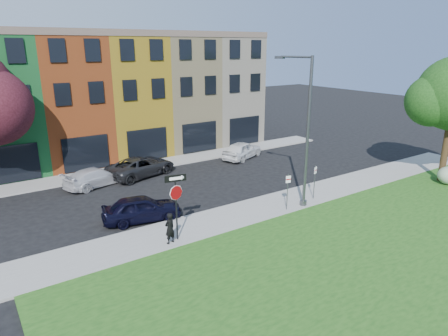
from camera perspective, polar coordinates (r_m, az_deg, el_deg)
ground at (r=21.02m, az=7.50°, el=-9.40°), size 120.00×120.00×0.00m
sidewalk_near at (r=24.25m, az=6.39°, el=-5.47°), size 40.00×3.00×0.12m
sidewalk_far at (r=31.89m, az=-14.85°, el=-0.37°), size 40.00×2.40×0.12m
rowhouse_block at (r=36.82m, az=-17.99°, el=9.53°), size 30.00×10.12×10.00m
stop_sign at (r=19.28m, az=-6.87°, el=-3.76°), size 1.04×0.25×3.37m
man at (r=19.60m, az=-7.76°, el=-8.53°), size 0.77×0.68×1.57m
sedan_near at (r=22.57m, az=-11.67°, el=-5.67°), size 3.38×4.95×1.46m
parked_car_silver at (r=28.90m, az=-17.91°, el=-1.23°), size 4.38×5.49×1.29m
parked_car_dark at (r=30.24m, az=-11.77°, el=0.24°), size 5.15×6.54×1.47m
parked_car_white at (r=34.25m, az=2.61°, el=2.60°), size 4.97×5.68×1.50m
street_lamp at (r=23.43m, az=11.44°, el=4.89°), size 0.93×2.53×8.70m
parking_sign_a at (r=23.32m, az=9.09°, el=-2.79°), size 0.32×0.11×2.18m
parking_sign_b at (r=25.32m, az=12.85°, el=-1.41°), size 0.31×0.15×2.16m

